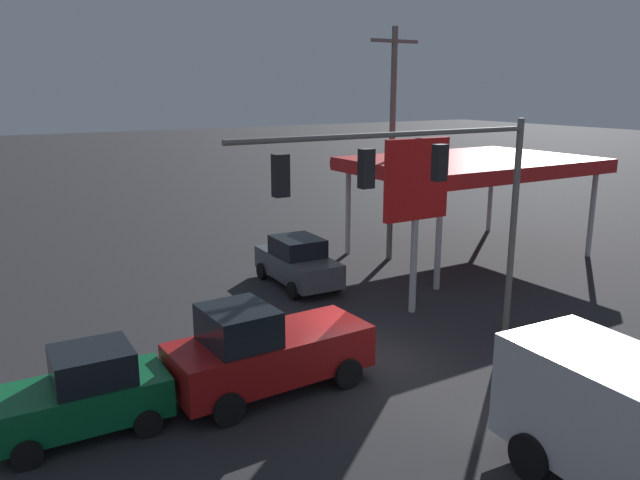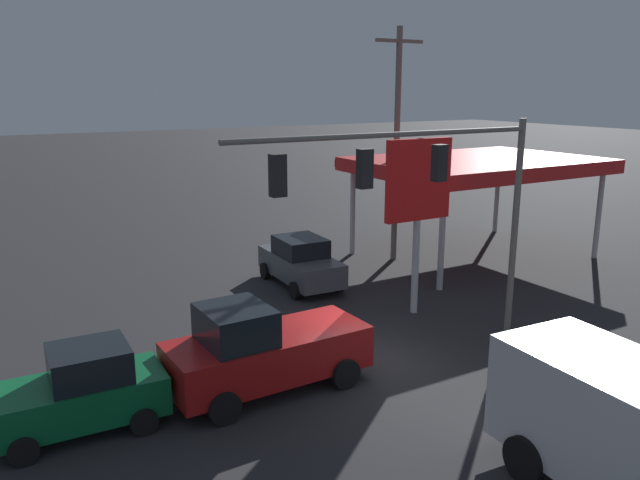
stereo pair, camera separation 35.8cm
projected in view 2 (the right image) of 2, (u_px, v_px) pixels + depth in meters
name	position (u px, v px, depth m)	size (l,w,h in m)	color
ground_plane	(356.00, 367.00, 17.46)	(200.00, 200.00, 0.00)	#262628
traffic_signal_assembly	(423.00, 184.00, 16.79)	(9.50, 0.43, 6.74)	slate
utility_pole	(397.00, 141.00, 27.12)	(2.40, 0.26, 10.10)	slate
gas_station_canopy	(477.00, 166.00, 27.99)	(10.43, 7.44, 4.52)	red
price_sign	(418.00, 188.00, 20.66)	(2.55, 0.27, 5.99)	#B7B7BC
sedan_far	(301.00, 262.00, 24.45)	(2.22, 4.48, 1.93)	#474C51
pickup_parked	(263.00, 350.00, 15.85)	(5.26, 2.39, 2.40)	maroon
hatchback_crossing	(81.00, 391.00, 14.05)	(3.85, 2.05, 1.97)	#0C592D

